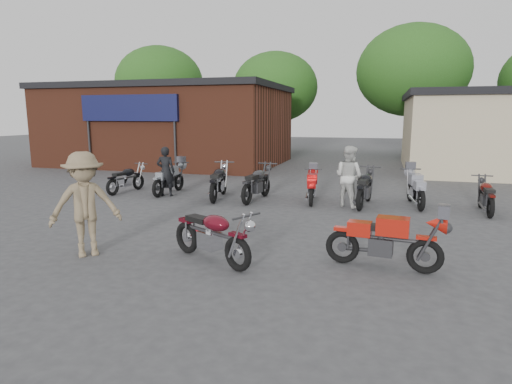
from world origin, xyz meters
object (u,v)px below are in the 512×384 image
(row_bike_7, at_px, (486,194))
(vintage_motorcycle, at_px, (212,232))
(row_bike_0, at_px, (126,177))
(person_light, at_px, (349,176))
(sportbike, at_px, (385,238))
(helmet, at_px, (197,235))
(row_bike_5, at_px, (365,186))
(person_dark, at_px, (166,171))
(row_bike_6, at_px, (416,187))
(person_tan, at_px, (85,205))
(row_bike_4, at_px, (312,185))
(row_bike_1, at_px, (169,178))
(row_bike_3, at_px, (257,181))
(row_bike_2, at_px, (219,180))

(row_bike_7, bearing_deg, vintage_motorcycle, 137.53)
(row_bike_0, bearing_deg, person_light, -83.54)
(sportbike, height_order, row_bike_0, sportbike)
(helmet, xyz_separation_m, row_bike_5, (3.30, 4.77, 0.47))
(person_dark, relative_size, row_bike_6, 0.85)
(person_light, bearing_deg, row_bike_7, -144.67)
(person_tan, height_order, row_bike_4, person_tan)
(row_bike_1, relative_size, row_bike_3, 0.92)
(helmet, height_order, row_bike_0, row_bike_0)
(helmet, xyz_separation_m, person_tan, (-1.62, -1.47, 0.87))
(row_bike_5, xyz_separation_m, row_bike_7, (3.26, -0.02, -0.08))
(row_bike_1, bearing_deg, row_bike_7, -88.47)
(helmet, xyz_separation_m, person_light, (2.83, 4.49, 0.77))
(row_bike_3, relative_size, row_bike_4, 1.17)
(row_bike_0, height_order, row_bike_7, same)
(vintage_motorcycle, height_order, person_dark, person_dark)
(person_light, height_order, row_bike_1, person_light)
(row_bike_1, bearing_deg, row_bike_0, 99.31)
(person_light, xyz_separation_m, person_tan, (-4.45, -5.97, 0.10))
(vintage_motorcycle, height_order, row_bike_4, vintage_motorcycle)
(row_bike_5, height_order, row_bike_7, row_bike_5)
(row_bike_1, bearing_deg, helmet, -144.17)
(helmet, relative_size, row_bike_4, 0.15)
(row_bike_0, bearing_deg, row_bike_5, -81.47)
(row_bike_1, distance_m, row_bike_3, 3.24)
(helmet, xyz_separation_m, row_bike_1, (-3.23, 4.92, 0.43))
(row_bike_3, xyz_separation_m, row_bike_4, (1.71, 0.23, -0.09))
(helmet, distance_m, row_bike_2, 4.78)
(person_light, bearing_deg, vintage_motorcycle, 101.84)
(row_bike_5, bearing_deg, row_bike_0, 97.22)
(row_bike_1, relative_size, row_bike_7, 1.07)
(helmet, distance_m, row_bike_5, 5.82)
(person_tan, bearing_deg, row_bike_3, 32.67)
(row_bike_1, height_order, row_bike_6, row_bike_6)
(row_bike_0, bearing_deg, helmet, -126.39)
(person_tan, distance_m, row_bike_2, 6.08)
(helmet, relative_size, row_bike_1, 0.14)
(person_tan, bearing_deg, vintage_motorcycle, -35.37)
(person_dark, relative_size, person_tan, 0.82)
(helmet, distance_m, person_tan, 2.36)
(vintage_motorcycle, relative_size, row_bike_6, 1.02)
(row_bike_5, distance_m, row_bike_7, 3.26)
(row_bike_0, xyz_separation_m, row_bike_6, (9.54, 0.43, 0.04))
(row_bike_1, distance_m, row_bike_5, 6.53)
(helmet, bearing_deg, row_bike_1, 123.32)
(row_bike_2, height_order, row_bike_5, row_bike_2)
(sportbike, distance_m, row_bike_6, 5.85)
(person_light, distance_m, row_bike_2, 4.12)
(vintage_motorcycle, distance_m, row_bike_6, 7.44)
(row_bike_7, bearing_deg, helmet, 127.55)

